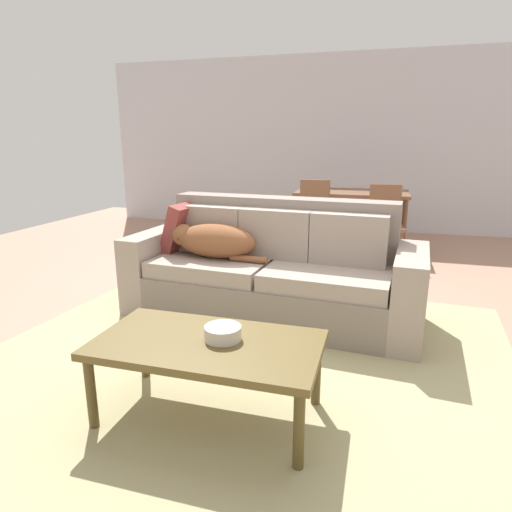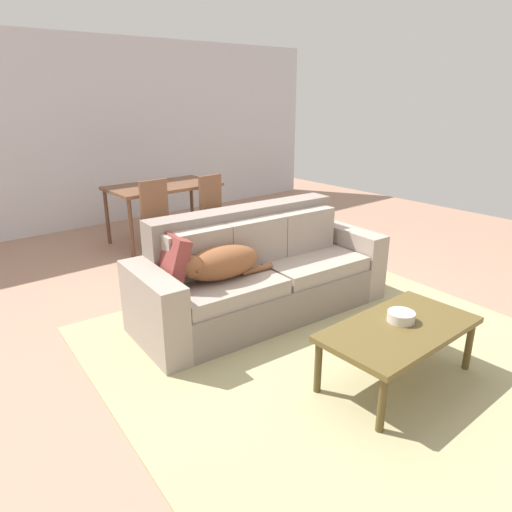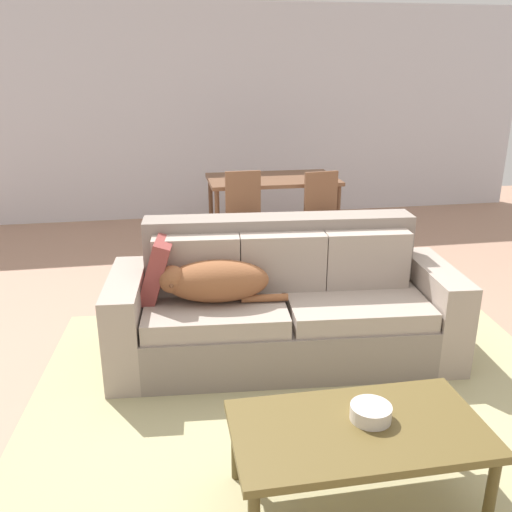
% 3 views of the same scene
% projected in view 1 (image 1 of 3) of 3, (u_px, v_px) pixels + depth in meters
% --- Properties ---
extents(ground_plane, '(10.00, 10.00, 0.00)m').
position_uv_depth(ground_plane, '(295.00, 320.00, 3.55)').
color(ground_plane, tan).
extents(back_partition, '(8.00, 0.12, 2.70)m').
position_uv_depth(back_partition, '(346.00, 144.00, 6.92)').
color(back_partition, silver).
rests_on(back_partition, ground).
extents(area_rug, '(3.63, 3.53, 0.01)m').
position_uv_depth(area_rug, '(238.00, 365.00, 2.82)').
color(area_rug, tan).
rests_on(area_rug, ground).
extents(couch, '(2.40, 1.03, 0.95)m').
position_uv_depth(couch, '(273.00, 272.00, 3.57)').
color(couch, gray).
rests_on(couch, ground).
extents(dog_on_left_cushion, '(0.84, 0.37, 0.28)m').
position_uv_depth(dog_on_left_cushion, '(213.00, 240.00, 3.57)').
color(dog_on_left_cushion, brown).
rests_on(dog_on_left_cushion, couch).
extents(throw_pillow_by_left_arm, '(0.29, 0.45, 0.44)m').
position_uv_depth(throw_pillow_by_left_arm, '(183.00, 228.00, 3.82)').
color(throw_pillow_by_left_arm, brown).
rests_on(throw_pillow_by_left_arm, couch).
extents(coffee_table, '(1.14, 0.61, 0.43)m').
position_uv_depth(coffee_table, '(208.00, 349.00, 2.21)').
color(coffee_table, brown).
rests_on(coffee_table, ground).
extents(bowl_on_coffee_table, '(0.19, 0.19, 0.07)m').
position_uv_depth(bowl_on_coffee_table, '(223.00, 333.00, 2.21)').
color(bowl_on_coffee_table, silver).
rests_on(bowl_on_coffee_table, coffee_table).
extents(dining_table, '(1.42, 0.82, 0.77)m').
position_uv_depth(dining_table, '(352.00, 197.00, 5.70)').
color(dining_table, brown).
rests_on(dining_table, ground).
extents(dining_chair_near_left, '(0.41, 0.41, 0.95)m').
position_uv_depth(dining_chair_near_left, '(313.00, 216.00, 5.27)').
color(dining_chair_near_left, brown).
rests_on(dining_chair_near_left, ground).
extents(dining_chair_near_right, '(0.44, 0.44, 0.91)m').
position_uv_depth(dining_chair_near_right, '(385.00, 221.00, 5.07)').
color(dining_chair_near_right, brown).
rests_on(dining_chair_near_right, ground).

